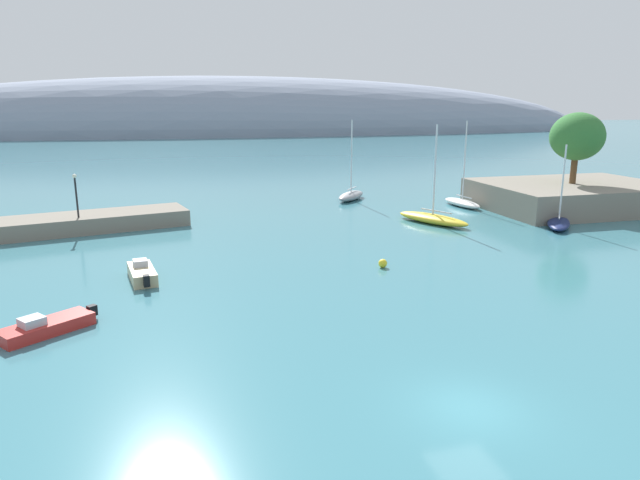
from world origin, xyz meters
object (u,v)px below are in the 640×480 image
Objects in this scene: sailboat_yellow_outer_mooring at (433,218)px; sailboat_white_end_of_line at (462,202)px; mooring_buoy_yellow at (383,263)px; harbor_lamp_post at (76,190)px; sailboat_navy_near_shore at (559,222)px; sailboat_grey_mid_mooring at (351,195)px; motorboat_sand_foreground at (142,273)px; tree_clump_shore at (577,137)px; motorboat_red_alongside_breakwater at (46,326)px.

sailboat_white_end_of_line reaches higher than sailboat_yellow_outer_mooring.
sailboat_yellow_outer_mooring is 15.85m from mooring_buoy_yellow.
sailboat_yellow_outer_mooring is 31.68m from harbor_lamp_post.
sailboat_grey_mid_mooring is at bearing 73.51° from sailboat_navy_near_shore.
sailboat_grey_mid_mooring reaches higher than sailboat_yellow_outer_mooring.
tree_clump_shore is at bearing -80.76° from motorboat_sand_foreground.
sailboat_navy_near_shore reaches higher than harbor_lamp_post.
tree_clump_shore is 1.96× the size of harbor_lamp_post.
motorboat_sand_foreground is at bearing -161.90° from tree_clump_shore.
motorboat_red_alongside_breakwater is at bearing -86.35° from harbor_lamp_post.
sailboat_white_end_of_line is 2.04× the size of motorboat_sand_foreground.
sailboat_yellow_outer_mooring is 2.03× the size of motorboat_sand_foreground.
motorboat_red_alongside_breakwater is (-26.49, -33.16, -0.21)m from sailboat_grey_mid_mooring.
sailboat_white_end_of_line is 2.07× the size of motorboat_red_alongside_breakwater.
harbor_lamp_post is at bearing 178.83° from tree_clump_shore.
sailboat_white_end_of_line is (-10.39, 4.21, -7.08)m from tree_clump_shore.
tree_clump_shore is 13.26m from sailboat_white_end_of_line.
tree_clump_shore is 48.84m from harbor_lamp_post.
harbor_lamp_post is (-27.94, -10.38, 3.20)m from sailboat_grey_mid_mooring.
motorboat_red_alongside_breakwater reaches higher than mooring_buoy_yellow.
sailboat_navy_near_shore is at bearing -171.04° from sailboat_white_end_of_line.
sailboat_navy_near_shore is 21.63m from mooring_buoy_yellow.
sailboat_grey_mid_mooring is 1.00× the size of sailboat_white_end_of_line.
sailboat_grey_mid_mooring is 15.17× the size of mooring_buoy_yellow.
tree_clump_shore is 0.81× the size of sailboat_yellow_outer_mooring.
sailboat_grey_mid_mooring is at bearing 20.37° from harbor_lamp_post.
sailboat_yellow_outer_mooring is at bearing -170.15° from tree_clump_shore.
motorboat_sand_foreground is 1.02× the size of motorboat_red_alongside_breakwater.
sailboat_yellow_outer_mooring is 2.43× the size of harbor_lamp_post.
motorboat_sand_foreground is at bearing -1.96° from sailboat_grey_mid_mooring.
sailboat_white_end_of_line reaches higher than sailboat_navy_near_shore.
mooring_buoy_yellow is (19.99, 6.32, -0.05)m from motorboat_red_alongside_breakwater.
tree_clump_shore is 0.80× the size of sailboat_white_end_of_line.
sailboat_yellow_outer_mooring is 27.87m from motorboat_sand_foreground.
sailboat_grey_mid_mooring is at bearing -13.50° from sailboat_yellow_outer_mooring.
sailboat_navy_near_shore is at bearing 162.87° from motorboat_red_alongside_breakwater.
motorboat_sand_foreground is (-25.60, -11.04, -0.07)m from sailboat_yellow_outer_mooring.
motorboat_sand_foreground is (-32.64, -18.27, -0.05)m from sailboat_white_end_of_line.
harbor_lamp_post is (-31.26, 4.02, 3.25)m from sailboat_yellow_outer_mooring.
sailboat_grey_mid_mooring is 29.98m from harbor_lamp_post.
sailboat_yellow_outer_mooring is (-10.29, 4.47, 0.06)m from sailboat_navy_near_shore.
sailboat_yellow_outer_mooring is at bearing -7.33° from harbor_lamp_post.
tree_clump_shore is 45.82m from motorboat_sand_foreground.
sailboat_white_end_of_line is at bearing 4.80° from harbor_lamp_post.
motorboat_sand_foreground is at bearing -155.34° from motorboat_red_alongside_breakwater.
sailboat_yellow_outer_mooring is (3.31, -14.39, -0.06)m from sailboat_grey_mid_mooring.
sailboat_white_end_of_line is at bearing 178.45° from motorboat_red_alongside_breakwater.
mooring_buoy_yellow is at bearing -150.41° from tree_clump_shore.
harbor_lamp_post is at bearing -30.37° from sailboat_grey_mid_mooring.
motorboat_sand_foreground is (-43.02, -14.06, -7.13)m from tree_clump_shore.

